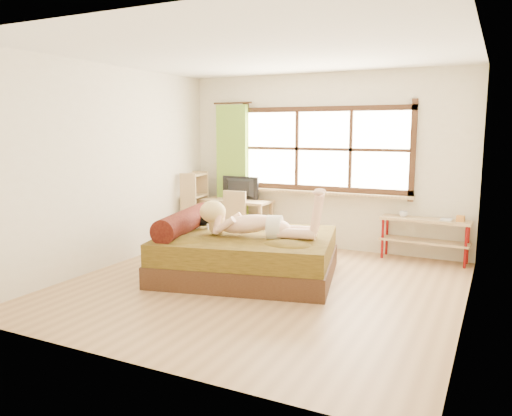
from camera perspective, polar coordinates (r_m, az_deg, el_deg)
The scene contains 18 objects.
floor at distance 6.02m, azimuth 0.49°, elevation -8.92°, with size 4.50×4.50×0.00m, color #9E754C.
ceiling at distance 5.80m, azimuth 0.53°, elevation 17.40°, with size 4.50×4.50×0.00m, color white.
wall_back at distance 7.84m, azimuth 7.71°, elevation 5.23°, with size 4.50×4.50×0.00m, color silver.
wall_front at distance 3.87m, azimuth -14.15°, elevation 1.26°, with size 4.50×4.50×0.00m, color silver.
wall_left at distance 7.03m, azimuth -16.30°, elevation 4.53°, with size 4.50×4.50×0.00m, color silver.
wall_right at distance 5.19m, azimuth 23.50°, elevation 2.69°, with size 4.50×4.50×0.00m, color silver.
window at distance 7.80m, azimuth 7.66°, elevation 6.38°, with size 2.80×0.16×1.46m.
curtain at distance 8.37m, azimuth -2.72°, elevation 4.16°, with size 0.55×0.10×2.20m, color olive.
bed at distance 6.38m, azimuth -1.49°, elevation -5.18°, with size 2.48×2.16×0.82m.
woman at distance 6.14m, azimuth -0.01°, elevation -0.32°, with size 1.50×0.43×0.64m, color beige, non-canonical shape.
kitten at distance 6.72m, azimuth -6.10°, elevation -1.23°, with size 0.32×0.13×0.26m, color black, non-canonical shape.
desk at distance 8.19m, azimuth -2.17°, elevation 0.30°, with size 1.14×0.53×0.71m.
monitor at distance 8.19m, azimuth -2.02°, elevation 2.29°, with size 0.65×0.09×0.37m, color black.
chair at distance 7.84m, azimuth -2.80°, elevation -0.99°, with size 0.40×0.40×0.89m.
pipe_shelf at distance 7.42m, azimuth 18.82°, elevation -2.40°, with size 1.24×0.37×0.69m.
cup at distance 7.43m, azimuth 16.52°, elevation -0.66°, with size 0.11×0.11×0.09m, color gray.
book at distance 7.37m, azimuth 20.33°, elevation -1.21°, with size 0.15×0.21×0.02m, color gray.
bookshelf at distance 8.41m, azimuth -7.02°, elevation 0.20°, with size 0.34×0.53×1.14m.
Camera 1 is at (2.49, -5.16, 1.85)m, focal length 35.00 mm.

